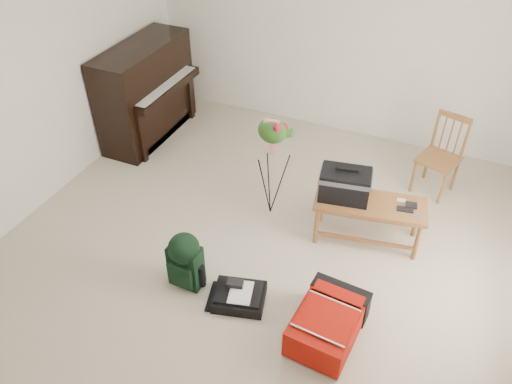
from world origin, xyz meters
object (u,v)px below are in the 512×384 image
at_px(piano, 147,94).
at_px(red_suitcase, 330,318).
at_px(bench, 354,188).
at_px(dining_chair, 440,156).
at_px(black_duffel, 239,296).
at_px(green_backpack, 185,258).
at_px(flower_stand, 271,168).

xyz_separation_m(piano, red_suitcase, (3.18, -2.14, -0.43)).
distance_m(piano, bench, 3.11).
distance_m(dining_chair, red_suitcase, 2.49).
bearing_deg(black_duffel, dining_chair, 46.28).
distance_m(red_suitcase, green_backpack, 1.40).
relative_size(red_suitcase, black_duffel, 1.43).
bearing_deg(piano, bench, -16.15).
bearing_deg(black_duffel, bench, 48.42).
bearing_deg(green_backpack, dining_chair, 53.29).
distance_m(bench, green_backpack, 1.78).
bearing_deg(flower_stand, red_suitcase, -58.12).
relative_size(piano, black_duffel, 2.77).
distance_m(green_backpack, flower_stand, 1.34).
height_order(red_suitcase, green_backpack, green_backpack).
relative_size(dining_chair, red_suitcase, 1.21).
height_order(bench, dining_chair, dining_chair).
bearing_deg(piano, dining_chair, 4.29).
xyz_separation_m(piano, bench, (2.99, -0.87, -0.00)).
distance_m(piano, dining_chair, 3.70).
height_order(red_suitcase, flower_stand, flower_stand).
distance_m(bench, flower_stand, 0.88).
xyz_separation_m(bench, black_duffel, (-0.66, -1.29, -0.53)).
height_order(green_backpack, flower_stand, flower_stand).
bearing_deg(green_backpack, red_suitcase, 1.95).
relative_size(piano, flower_stand, 1.23).
distance_m(black_duffel, flower_stand, 1.40).
distance_m(piano, flower_stand, 2.29).
height_order(dining_chair, flower_stand, flower_stand).
xyz_separation_m(red_suitcase, green_backpack, (-1.39, -0.01, 0.16)).
distance_m(bench, black_duffel, 1.54).
distance_m(bench, red_suitcase, 1.35).
height_order(piano, red_suitcase, piano).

